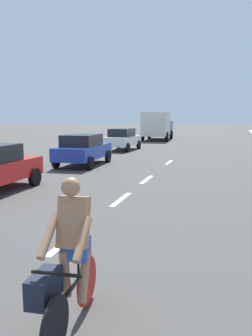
# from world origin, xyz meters

# --- Properties ---
(ground_plane) EXTENTS (160.00, 160.00, 0.00)m
(ground_plane) POSITION_xyz_m (0.00, 20.00, 0.00)
(ground_plane) COLOR #423F3D
(lane_stripe_2) EXTENTS (0.16, 1.80, 0.01)m
(lane_stripe_2) POSITION_xyz_m (0.00, 7.78, 0.00)
(lane_stripe_2) COLOR white
(lane_stripe_2) RESTS_ON ground
(lane_stripe_3) EXTENTS (0.16, 1.80, 0.01)m
(lane_stripe_3) POSITION_xyz_m (0.00, 11.44, 0.00)
(lane_stripe_3) COLOR white
(lane_stripe_3) RESTS_ON ground
(lane_stripe_4) EXTENTS (0.16, 1.80, 0.01)m
(lane_stripe_4) POSITION_xyz_m (0.00, 14.88, 0.00)
(lane_stripe_4) COLOR white
(lane_stripe_4) RESTS_ON ground
(lane_stripe_5) EXTENTS (0.16, 1.80, 0.01)m
(lane_stripe_5) POSITION_xyz_m (0.00, 20.27, 0.00)
(lane_stripe_5) COLOR white
(lane_stripe_5) RESTS_ON ground
(cyclist) EXTENTS (0.65, 1.71, 1.82)m
(cyclist) POSITION_xyz_m (1.30, 5.06, 0.83)
(cyclist) COLOR black
(cyclist) RESTS_ON ground
(parked_car_blue) EXTENTS (2.03, 4.18, 1.57)m
(parked_car_blue) POSITION_xyz_m (-4.01, 17.94, 0.84)
(parked_car_blue) COLOR #1E389E
(parked_car_blue) RESTS_ON ground
(parked_car_white) EXTENTS (1.96, 3.96, 1.57)m
(parked_car_white) POSITION_xyz_m (-4.36, 25.96, 0.83)
(parked_car_white) COLOR white
(parked_car_white) RESTS_ON ground
(delivery_truck) EXTENTS (2.89, 6.34, 2.80)m
(delivery_truck) POSITION_xyz_m (-4.03, 37.19, 1.50)
(delivery_truck) COLOR #23478C
(delivery_truck) RESTS_ON ground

